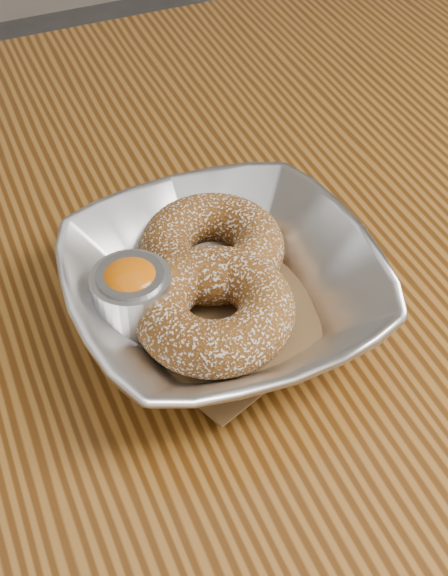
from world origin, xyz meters
name	(u,v)px	position (x,y,z in m)	size (l,w,h in m)	color
table	(240,322)	(0.00, 0.00, 0.65)	(1.20, 0.80, 0.75)	brown
serving_bowl	(224,291)	(-0.05, -0.07, 0.78)	(0.22, 0.22, 0.05)	silver
parchment	(224,309)	(-0.05, -0.07, 0.76)	(0.14, 0.14, 0.00)	brown
donut_back	(212,247)	(-0.04, -0.03, 0.78)	(0.11, 0.11, 0.04)	brown
donut_front	(214,309)	(-0.06, -0.09, 0.78)	(0.11, 0.11, 0.04)	brown
ramekin	(132,297)	(-0.11, -0.06, 0.79)	(0.05, 0.05, 0.06)	silver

